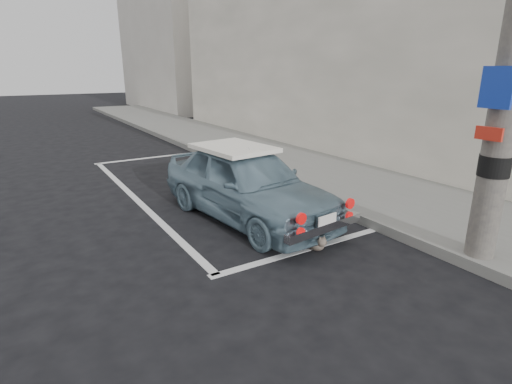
% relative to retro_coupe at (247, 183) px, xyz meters
% --- Properties ---
extents(ground, '(80.00, 80.00, 0.00)m').
position_rel_retro_coupe_xyz_m(ground, '(-0.41, -1.00, -0.61)').
color(ground, black).
rests_on(ground, ground).
extents(sidewalk, '(2.80, 40.00, 0.15)m').
position_rel_retro_coupe_xyz_m(sidewalk, '(2.79, 1.00, -0.53)').
color(sidewalk, slate).
rests_on(sidewalk, ground).
extents(shop_building, '(3.50, 18.00, 7.00)m').
position_rel_retro_coupe_xyz_m(shop_building, '(5.92, 3.00, 2.88)').
color(shop_building, '#BCB7A5').
rests_on(shop_building, ground).
extents(building_far, '(3.50, 10.00, 8.00)m').
position_rel_retro_coupe_xyz_m(building_far, '(5.94, 19.00, 3.39)').
color(building_far, beige).
rests_on(building_far, ground).
extents(pline_rear, '(3.00, 0.12, 0.01)m').
position_rel_retro_coupe_xyz_m(pline_rear, '(0.09, -1.50, -0.61)').
color(pline_rear, silver).
rests_on(pline_rear, ground).
extents(pline_front, '(3.00, 0.12, 0.01)m').
position_rel_retro_coupe_xyz_m(pline_front, '(0.09, 5.50, -0.61)').
color(pline_front, silver).
rests_on(pline_front, ground).
extents(pline_side, '(0.12, 7.00, 0.01)m').
position_rel_retro_coupe_xyz_m(pline_side, '(-1.31, 2.00, -0.61)').
color(pline_side, silver).
rests_on(pline_side, ground).
extents(retro_coupe, '(1.81, 3.68, 1.20)m').
position_rel_retro_coupe_xyz_m(retro_coupe, '(0.00, 0.00, 0.00)').
color(retro_coupe, slate).
rests_on(retro_coupe, ground).
extents(cat, '(0.23, 0.49, 0.26)m').
position_rel_retro_coupe_xyz_m(cat, '(0.17, -1.58, -0.49)').
color(cat, '#63584B').
rests_on(cat, ground).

